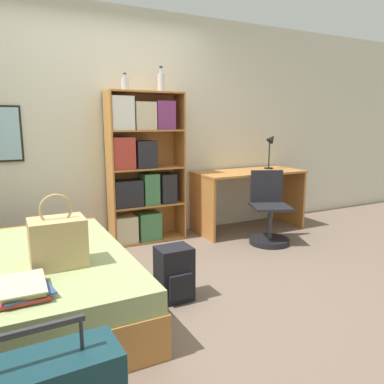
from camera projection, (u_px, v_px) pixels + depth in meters
ground_plane at (149, 290)px, 3.07m from camera, size 14.00×14.00×0.00m
wall_back at (98, 128)px, 4.12m from camera, size 10.00×0.09×2.60m
bed at (45, 284)px, 2.70m from camera, size 1.15×1.85×0.43m
handbag at (58, 242)px, 2.44m from camera, size 0.35×0.25×0.48m
book_stack_on_bed at (23, 289)px, 2.05m from camera, size 0.32×0.39×0.07m
bookcase at (141, 169)px, 4.21m from camera, size 0.86×0.30×1.69m
bottle_green at (125, 84)px, 4.00m from camera, size 0.08×0.08×0.18m
bottle_brown at (161, 82)px, 4.14m from camera, size 0.08×0.08×0.28m
desk at (248, 188)px, 4.74m from camera, size 1.38×0.64×0.76m
desk_lamp at (271, 145)px, 4.88m from camera, size 0.16×0.12×0.47m
desk_chair at (269, 220)px, 4.26m from camera, size 0.54×0.54×0.82m
backpack at (174, 274)px, 2.88m from camera, size 0.26×0.24×0.42m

